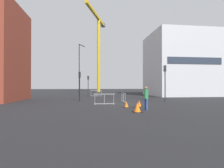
{
  "coord_description": "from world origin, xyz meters",
  "views": [
    {
      "loc": [
        -3.0,
        -19.02,
        1.89
      ],
      "look_at": [
        0.0,
        5.26,
        2.1
      ],
      "focal_mm": 28.59,
      "sensor_mm": 36.0,
      "label": 1
    }
  ],
  "objects_px": {
    "traffic_cone_orange": "(126,105)",
    "traffic_cone_by_barrier": "(137,108)",
    "traffic_light_crosswalk": "(165,78)",
    "traffic_cone_on_verge": "(139,104)",
    "construction_crane": "(98,42)",
    "streetlamp_tall": "(80,66)",
    "traffic_light_verge": "(88,82)",
    "pedestrian_walking": "(146,96)",
    "traffic_light_island": "(80,81)",
    "pedestrian_waiting": "(146,92)"
  },
  "relations": [
    {
      "from": "traffic_light_crosswalk",
      "to": "traffic_cone_on_verge",
      "type": "height_order",
      "value": "traffic_light_crosswalk"
    },
    {
      "from": "traffic_cone_orange",
      "to": "traffic_cone_by_barrier",
      "type": "relative_size",
      "value": 0.75
    },
    {
      "from": "pedestrian_walking",
      "to": "construction_crane",
      "type": "bearing_deg",
      "value": 92.92
    },
    {
      "from": "traffic_light_verge",
      "to": "traffic_cone_on_verge",
      "type": "xyz_separation_m",
      "value": [
        4.69,
        -17.55,
        -2.23
      ]
    },
    {
      "from": "streetlamp_tall",
      "to": "traffic_light_island",
      "type": "relative_size",
      "value": 2.64
    },
    {
      "from": "traffic_cone_orange",
      "to": "streetlamp_tall",
      "type": "bearing_deg",
      "value": 105.86
    },
    {
      "from": "pedestrian_waiting",
      "to": "traffic_light_crosswalk",
      "type": "bearing_deg",
      "value": -72.08
    },
    {
      "from": "streetlamp_tall",
      "to": "traffic_cone_orange",
      "type": "relative_size",
      "value": 18.35
    },
    {
      "from": "pedestrian_walking",
      "to": "pedestrian_waiting",
      "type": "bearing_deg",
      "value": 72.39
    },
    {
      "from": "traffic_light_island",
      "to": "traffic_cone_by_barrier",
      "type": "relative_size",
      "value": 5.21
    },
    {
      "from": "pedestrian_waiting",
      "to": "traffic_cone_on_verge",
      "type": "height_order",
      "value": "pedestrian_waiting"
    },
    {
      "from": "pedestrian_walking",
      "to": "traffic_cone_orange",
      "type": "distance_m",
      "value": 2.29
    },
    {
      "from": "streetlamp_tall",
      "to": "traffic_cone_on_verge",
      "type": "relative_size",
      "value": 16.71
    },
    {
      "from": "construction_crane",
      "to": "traffic_cone_orange",
      "type": "height_order",
      "value": "construction_crane"
    },
    {
      "from": "traffic_light_island",
      "to": "streetlamp_tall",
      "type": "bearing_deg",
      "value": 93.02
    },
    {
      "from": "construction_crane",
      "to": "pedestrian_walking",
      "type": "height_order",
      "value": "construction_crane"
    },
    {
      "from": "traffic_cone_orange",
      "to": "traffic_cone_on_verge",
      "type": "bearing_deg",
      "value": 16.55
    },
    {
      "from": "traffic_light_island",
      "to": "traffic_light_crosswalk",
      "type": "bearing_deg",
      "value": -12.72
    },
    {
      "from": "traffic_light_crosswalk",
      "to": "traffic_cone_by_barrier",
      "type": "relative_size",
      "value": 6.18
    },
    {
      "from": "traffic_light_verge",
      "to": "traffic_cone_on_verge",
      "type": "relative_size",
      "value": 6.57
    },
    {
      "from": "construction_crane",
      "to": "traffic_cone_on_verge",
      "type": "distance_m",
      "value": 38.73
    },
    {
      "from": "traffic_cone_on_verge",
      "to": "traffic_cone_by_barrier",
      "type": "xyz_separation_m",
      "value": [
        -1.02,
        -3.16,
        0.06
      ]
    },
    {
      "from": "pedestrian_walking",
      "to": "traffic_cone_by_barrier",
      "type": "height_order",
      "value": "pedestrian_walking"
    },
    {
      "from": "traffic_cone_by_barrier",
      "to": "traffic_cone_orange",
      "type": "bearing_deg",
      "value": 94.37
    },
    {
      "from": "construction_crane",
      "to": "traffic_cone_on_verge",
      "type": "xyz_separation_m",
      "value": [
        1.99,
        -35.93,
        -14.33
      ]
    },
    {
      "from": "traffic_light_verge",
      "to": "traffic_cone_on_verge",
      "type": "distance_m",
      "value": 18.31
    },
    {
      "from": "traffic_light_crosswalk",
      "to": "pedestrian_walking",
      "type": "xyz_separation_m",
      "value": [
        -4.23,
        -6.15,
        -1.74
      ]
    },
    {
      "from": "pedestrian_waiting",
      "to": "traffic_cone_by_barrier",
      "type": "bearing_deg",
      "value": -110.67
    },
    {
      "from": "streetlamp_tall",
      "to": "traffic_cone_by_barrier",
      "type": "xyz_separation_m",
      "value": [
        5.15,
        -20.18,
        -5.11
      ]
    },
    {
      "from": "construction_crane",
      "to": "pedestrian_waiting",
      "type": "xyz_separation_m",
      "value": [
        5.02,
        -28.37,
        -13.55
      ]
    },
    {
      "from": "traffic_light_island",
      "to": "traffic_light_verge",
      "type": "xyz_separation_m",
      "value": [
        0.91,
        11.35,
        0.09
      ]
    },
    {
      "from": "traffic_light_verge",
      "to": "pedestrian_walking",
      "type": "height_order",
      "value": "traffic_light_verge"
    },
    {
      "from": "traffic_cone_on_verge",
      "to": "traffic_cone_by_barrier",
      "type": "height_order",
      "value": "traffic_cone_by_barrier"
    },
    {
      "from": "traffic_light_verge",
      "to": "streetlamp_tall",
      "type": "bearing_deg",
      "value": -160.04
    },
    {
      "from": "traffic_cone_orange",
      "to": "traffic_cone_by_barrier",
      "type": "xyz_separation_m",
      "value": [
        0.21,
        -2.8,
        0.08
      ]
    },
    {
      "from": "traffic_light_crosswalk",
      "to": "pedestrian_walking",
      "type": "height_order",
      "value": "traffic_light_crosswalk"
    },
    {
      "from": "construction_crane",
      "to": "traffic_cone_by_barrier",
      "type": "xyz_separation_m",
      "value": [
        0.98,
        -39.09,
        -14.27
      ]
    },
    {
      "from": "traffic_cone_on_verge",
      "to": "traffic_light_verge",
      "type": "bearing_deg",
      "value": 104.95
    },
    {
      "from": "traffic_light_verge",
      "to": "construction_crane",
      "type": "bearing_deg",
      "value": 81.66
    },
    {
      "from": "traffic_light_crosswalk",
      "to": "traffic_cone_orange",
      "type": "height_order",
      "value": "traffic_light_crosswalk"
    },
    {
      "from": "traffic_light_crosswalk",
      "to": "traffic_cone_by_barrier",
      "type": "xyz_separation_m",
      "value": [
        -5.19,
        -7.16,
        -2.49
      ]
    },
    {
      "from": "traffic_light_crosswalk",
      "to": "traffic_cone_orange",
      "type": "distance_m",
      "value": 7.41
    },
    {
      "from": "pedestrian_waiting",
      "to": "traffic_cone_orange",
      "type": "bearing_deg",
      "value": -118.25
    },
    {
      "from": "traffic_cone_orange",
      "to": "traffic_light_verge",
      "type": "bearing_deg",
      "value": 100.92
    },
    {
      "from": "construction_crane",
      "to": "streetlamp_tall",
      "type": "xyz_separation_m",
      "value": [
        -4.18,
        -18.91,
        -9.16
      ]
    },
    {
      "from": "traffic_light_verge",
      "to": "pedestrian_waiting",
      "type": "xyz_separation_m",
      "value": [
        7.71,
        -10.0,
        -1.45
      ]
    },
    {
      "from": "traffic_light_island",
      "to": "traffic_cone_orange",
      "type": "xyz_separation_m",
      "value": [
        4.37,
        -6.57,
        -2.17
      ]
    },
    {
      "from": "construction_crane",
      "to": "traffic_light_island",
      "type": "distance_m",
      "value": 32.32
    },
    {
      "from": "streetlamp_tall",
      "to": "traffic_light_verge",
      "type": "relative_size",
      "value": 2.54
    },
    {
      "from": "streetlamp_tall",
      "to": "traffic_cone_orange",
      "type": "bearing_deg",
      "value": -74.14
    }
  ]
}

